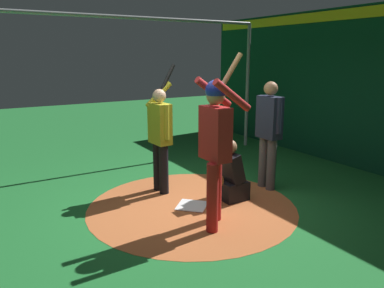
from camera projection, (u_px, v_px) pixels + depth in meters
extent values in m
plane|color=#1E6B2D|center=(192.00, 206.00, 5.53)|extent=(25.30, 25.30, 0.00)
cylinder|color=#B76033|center=(192.00, 206.00, 5.53)|extent=(3.06, 3.06, 0.01)
cube|color=white|center=(192.00, 206.00, 5.52)|extent=(0.59, 0.59, 0.01)
cylinder|color=maroon|center=(212.00, 198.00, 4.65)|extent=(0.15, 0.15, 0.90)
cylinder|color=maroon|center=(216.00, 188.00, 4.99)|extent=(0.15, 0.15, 0.90)
cube|color=#B21E1E|center=(215.00, 134.00, 4.64)|extent=(0.22, 0.44, 0.67)
cylinder|color=#B21E1E|center=(232.00, 95.00, 4.41)|extent=(0.54, 0.09, 0.42)
cylinder|color=#B21E1E|center=(213.00, 93.00, 4.74)|extent=(0.54, 0.09, 0.42)
sphere|color=#9E704C|center=(216.00, 96.00, 4.53)|extent=(0.23, 0.23, 0.23)
sphere|color=navy|center=(216.00, 90.00, 4.51)|extent=(0.26, 0.26, 0.26)
cylinder|color=olive|center=(224.00, 82.00, 4.71)|extent=(0.54, 0.06, 0.73)
cube|color=black|center=(232.00, 190.00, 5.79)|extent=(0.40, 0.40, 0.29)
cube|color=black|center=(230.00, 168.00, 5.68)|extent=(0.31, 0.40, 0.48)
sphere|color=#9E704C|center=(230.00, 147.00, 5.60)|extent=(0.22, 0.22, 0.22)
cube|color=gray|center=(225.00, 148.00, 5.55)|extent=(0.03, 0.20, 0.20)
ellipsoid|color=brown|center=(217.00, 179.00, 5.52)|extent=(0.12, 0.28, 0.22)
cylinder|color=#4C4C51|center=(271.00, 165.00, 6.12)|extent=(0.15, 0.15, 0.86)
cylinder|color=#4C4C51|center=(263.00, 162.00, 6.28)|extent=(0.15, 0.15, 0.86)
cube|color=#1E2338|center=(269.00, 117.00, 6.02)|extent=(0.22, 0.42, 0.68)
cylinder|color=#1E2338|center=(278.00, 116.00, 5.84)|extent=(0.09, 0.09, 0.57)
cylinder|color=#1E2338|center=(261.00, 112.00, 6.18)|extent=(0.09, 0.09, 0.57)
sphere|color=#9E704C|center=(271.00, 89.00, 5.91)|extent=(0.22, 0.22, 0.22)
cylinder|color=black|center=(164.00, 169.00, 5.96)|extent=(0.15, 0.15, 0.81)
cylinder|color=black|center=(158.00, 166.00, 6.12)|extent=(0.15, 0.15, 0.81)
cube|color=#A59C20|center=(160.00, 124.00, 5.87)|extent=(0.24, 0.43, 0.64)
cylinder|color=#A59C20|center=(166.00, 122.00, 5.69)|extent=(0.09, 0.09, 0.54)
cylinder|color=#A59C20|center=(159.00, 95.00, 5.98)|extent=(0.48, 0.11, 0.42)
sphere|color=tan|center=(159.00, 96.00, 5.76)|extent=(0.21, 0.21, 0.21)
cylinder|color=black|center=(163.00, 88.00, 6.00)|extent=(0.46, 0.08, 0.74)
cube|color=#0C3D26|center=(366.00, 89.00, 7.08)|extent=(0.20, 9.30, 3.09)
cube|color=yellow|center=(371.00, 12.00, 6.70)|extent=(0.03, 9.11, 0.20)
cylinder|color=gray|center=(247.00, 87.00, 8.92)|extent=(0.08, 0.08, 2.88)
cylinder|color=gray|center=(121.00, 17.00, 7.04)|extent=(6.21, 0.07, 0.07)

